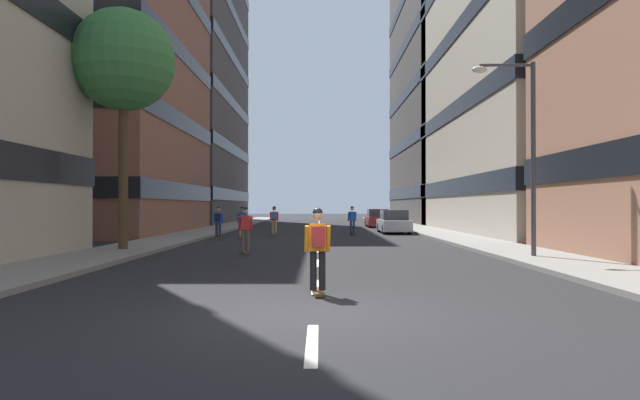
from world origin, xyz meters
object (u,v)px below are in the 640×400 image
at_px(skater_0, 220,221).
at_px(skater_1, 354,219).
at_px(skater_2, 320,245).
at_px(skater_4, 276,218).
at_px(street_tree_near, 126,61).
at_px(skater_3, 244,220).
at_px(parked_car_mid, 396,223).
at_px(skater_5, 247,228).
at_px(parked_car_near, 379,219).
at_px(streetlamp_right, 524,136).

xyz_separation_m(skater_0, skater_1, (7.39, 4.87, -0.03)).
distance_m(skater_2, skater_4, 23.03).
bearing_deg(skater_0, street_tree_near, -106.46).
height_order(skater_1, skater_4, same).
xyz_separation_m(skater_3, skater_4, (1.50, 3.56, 0.03)).
height_order(parked_car_mid, skater_5, skater_5).
relative_size(parked_car_near, street_tree_near, 0.47).
height_order(skater_0, skater_5, same).
xyz_separation_m(street_tree_near, skater_4, (4.79, 12.81, -6.43)).
height_order(streetlamp_right, skater_0, streetlamp_right).
height_order(skater_0, skater_3, same).
height_order(parked_car_mid, street_tree_near, street_tree_near).
bearing_deg(skater_4, streetlamp_right, -58.42).
xyz_separation_m(skater_2, skater_3, (-4.32, 19.29, -0.03)).
relative_size(parked_car_mid, skater_1, 2.47).
distance_m(skater_0, skater_4, 5.73).
bearing_deg(parked_car_near, skater_4, -123.11).
relative_size(skater_0, skater_5, 1.00).
distance_m(parked_car_mid, skater_4, 7.88).
bearing_deg(streetlamp_right, parked_car_mid, 96.43).
height_order(streetlamp_right, skater_3, streetlamp_right).
relative_size(street_tree_near, skater_4, 5.25).
xyz_separation_m(skater_0, skater_5, (2.57, -8.27, -0.03)).
bearing_deg(skater_3, skater_2, -77.38).
bearing_deg(skater_2, skater_5, 106.35).
relative_size(skater_3, skater_4, 1.00).
bearing_deg(skater_3, parked_car_mid, 29.75).
xyz_separation_m(parked_car_near, parked_car_mid, (0.00, -10.11, 0.00)).
bearing_deg(parked_car_mid, skater_4, -167.60).
height_order(skater_4, skater_5, same).
distance_m(street_tree_near, skater_5, 8.09).
distance_m(skater_4, skater_5, 13.41).
distance_m(skater_1, skater_3, 7.16).
bearing_deg(skater_0, parked_car_mid, 33.77).
bearing_deg(street_tree_near, skater_1, 52.40).
relative_size(street_tree_near, skater_0, 5.25).
relative_size(street_tree_near, skater_3, 5.25).
xyz_separation_m(street_tree_near, skater_1, (9.65, 12.54, -6.46)).
xyz_separation_m(skater_4, skater_5, (0.04, -13.41, -0.03)).
bearing_deg(skater_2, street_tree_near, 127.14).
bearing_deg(parked_car_near, streetlamp_right, -85.92).
bearing_deg(skater_5, skater_0, 107.28).
distance_m(skater_1, skater_5, 13.99).
distance_m(skater_0, skater_5, 8.66).
xyz_separation_m(parked_car_mid, street_tree_near, (-12.49, -14.50, 6.74)).
bearing_deg(skater_4, skater_2, -82.98).
xyz_separation_m(streetlamp_right, skater_3, (-11.16, 12.14, -3.15)).
xyz_separation_m(parked_car_near, skater_4, (-7.69, -11.80, 0.32)).
height_order(skater_3, skater_5, same).
relative_size(skater_1, skater_3, 1.00).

